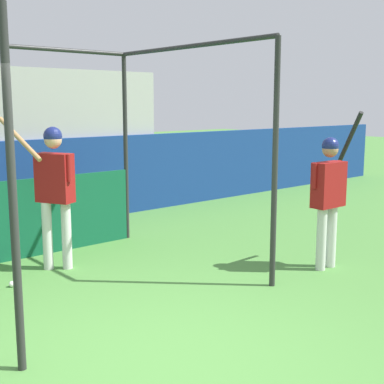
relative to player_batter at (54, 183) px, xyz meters
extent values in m
plane|color=#477F38|center=(-0.52, -2.99, -1.17)|extent=(60.00, 60.00, 0.00)
cube|color=navy|center=(0.58, 2.95, 0.45)|extent=(0.45, 0.40, 0.10)
cube|color=navy|center=(0.58, 3.13, 0.68)|extent=(0.45, 0.06, 0.40)
cube|color=navy|center=(1.13, 2.95, 0.45)|extent=(0.45, 0.40, 0.10)
cube|color=navy|center=(1.13, 3.13, 0.68)|extent=(0.45, 0.06, 0.40)
cube|color=navy|center=(1.68, 2.95, 0.45)|extent=(0.45, 0.40, 0.10)
cube|color=navy|center=(1.68, 3.13, 0.68)|extent=(0.45, 0.06, 0.40)
cube|color=navy|center=(2.23, 2.95, 0.45)|extent=(0.45, 0.40, 0.10)
cube|color=navy|center=(2.23, 3.13, 0.68)|extent=(0.45, 0.06, 0.40)
cube|color=navy|center=(2.78, 2.95, 0.45)|extent=(0.45, 0.40, 0.10)
cube|color=navy|center=(2.78, 3.13, 0.68)|extent=(0.45, 0.06, 0.40)
cube|color=navy|center=(1.13, 3.75, 0.85)|extent=(0.45, 0.40, 0.10)
cube|color=navy|center=(1.13, 3.93, 1.08)|extent=(0.45, 0.06, 0.40)
cube|color=navy|center=(1.68, 3.75, 0.85)|extent=(0.45, 0.40, 0.10)
cube|color=navy|center=(1.68, 3.93, 1.08)|extent=(0.45, 0.06, 0.40)
cube|color=navy|center=(2.23, 3.75, 0.85)|extent=(0.45, 0.40, 0.10)
cube|color=navy|center=(2.23, 3.93, 1.08)|extent=(0.45, 0.06, 0.40)
cube|color=navy|center=(2.78, 3.75, 0.85)|extent=(0.45, 0.40, 0.10)
cube|color=navy|center=(2.78, 3.93, 1.08)|extent=(0.45, 0.06, 0.40)
cube|color=navy|center=(1.13, 4.55, 1.25)|extent=(0.45, 0.40, 0.10)
cube|color=navy|center=(1.68, 4.55, 1.25)|extent=(0.45, 0.40, 0.10)
cube|color=navy|center=(1.68, 4.73, 1.48)|extent=(0.45, 0.06, 0.40)
cube|color=navy|center=(2.23, 4.55, 1.25)|extent=(0.45, 0.40, 0.10)
cube|color=navy|center=(2.23, 4.73, 1.48)|extent=(0.45, 0.06, 0.40)
cube|color=navy|center=(2.78, 4.55, 1.25)|extent=(0.45, 0.40, 0.10)
cube|color=navy|center=(2.78, 4.73, 1.48)|extent=(0.45, 0.06, 0.40)
cylinder|color=#282828|center=(-1.51, -2.34, 0.31)|extent=(0.07, 0.07, 2.96)
cylinder|color=#282828|center=(1.67, -2.34, 0.31)|extent=(0.07, 0.07, 2.96)
cylinder|color=#282828|center=(1.67, 0.79, 0.31)|extent=(0.07, 0.07, 2.96)
cylinder|color=#282828|center=(1.67, -0.77, 1.79)|extent=(0.06, 3.13, 0.06)
cylinder|color=#282828|center=(0.08, 0.79, 1.79)|extent=(3.18, 0.06, 0.06)
cube|color=#0F5133|center=(0.08, 0.77, -0.60)|extent=(3.11, 0.03, 1.14)
cylinder|color=silver|center=(0.11, -0.08, -0.72)|extent=(0.17, 0.17, 0.91)
cylinder|color=silver|center=(-0.09, 0.07, -0.72)|extent=(0.17, 0.17, 0.91)
cube|color=maroon|center=(0.01, 0.00, 0.06)|extent=(0.42, 0.54, 0.65)
sphere|color=tan|center=(0.01, 0.00, 0.56)|extent=(0.23, 0.23, 0.23)
sphere|color=navy|center=(0.01, 0.00, 0.61)|extent=(0.24, 0.24, 0.24)
cylinder|color=maroon|center=(0.09, -0.25, 0.21)|extent=(0.09, 0.09, 0.36)
cylinder|color=maroon|center=(-0.14, 0.21, 0.21)|extent=(0.09, 0.09, 0.36)
cylinder|color=#AD7F4C|center=(-0.38, 0.12, 0.58)|extent=(0.27, 0.73, 0.55)
sphere|color=#AD7F4C|center=(-0.04, 0.22, 0.34)|extent=(0.08, 0.08, 0.08)
cylinder|color=silver|center=(2.64, -2.35, -0.75)|extent=(0.13, 0.13, 0.84)
cylinder|color=silver|center=(2.86, -2.35, -0.75)|extent=(0.13, 0.13, 0.84)
cube|color=maroon|center=(2.75, -2.35, -0.03)|extent=(0.50, 0.23, 0.60)
sphere|color=#A37556|center=(2.75, -2.35, 0.43)|extent=(0.21, 0.21, 0.21)
sphere|color=navy|center=(2.75, -2.35, 0.48)|extent=(0.22, 0.22, 0.22)
cylinder|color=maroon|center=(2.49, -2.30, 0.10)|extent=(0.07, 0.07, 0.33)
cylinder|color=maroon|center=(3.01, -2.31, 0.10)|extent=(0.07, 0.07, 0.33)
cylinder|color=black|center=(3.14, -2.36, 0.53)|extent=(0.31, 0.55, 0.80)
sphere|color=black|center=(2.90, -2.25, 0.15)|extent=(0.08, 0.08, 0.08)
sphere|color=white|center=(-0.76, -0.31, -1.14)|extent=(0.07, 0.07, 0.07)
camera|label=1|loc=(-3.17, -6.42, 1.03)|focal=50.00mm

